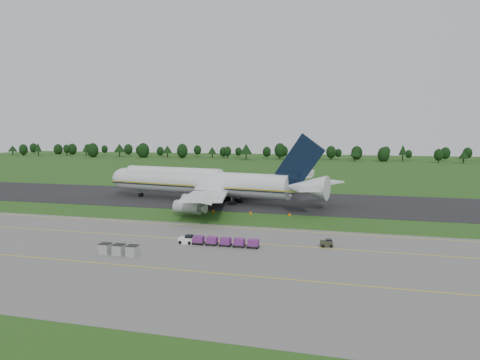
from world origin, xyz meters
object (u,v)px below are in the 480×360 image
(aircraft, at_px, (204,182))
(uld_row, at_px, (119,250))
(edge_markers, at_px, (232,212))
(utility_cart, at_px, (326,244))
(baggage_train, at_px, (217,241))

(aircraft, relative_size, uld_row, 10.48)
(aircraft, height_order, edge_markers, aircraft)
(utility_cart, distance_m, uld_row, 34.15)
(aircraft, height_order, utility_cart, aircraft)
(edge_markers, bearing_deg, baggage_train, -77.76)
(baggage_train, relative_size, uld_row, 2.20)
(utility_cart, bearing_deg, aircraft, 131.33)
(uld_row, distance_m, edge_markers, 41.63)
(aircraft, bearing_deg, utility_cart, -48.67)
(utility_cart, relative_size, edge_markers, 0.08)
(utility_cart, relative_size, uld_row, 0.34)
(uld_row, bearing_deg, aircraft, 96.51)
(utility_cart, bearing_deg, edge_markers, 132.55)
(aircraft, xyz_separation_m, uld_row, (6.49, -56.83, -4.53))
(aircraft, bearing_deg, edge_markers, -50.88)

